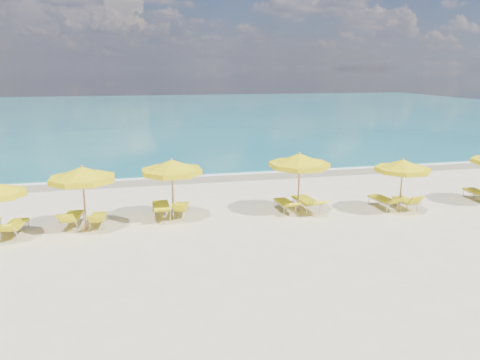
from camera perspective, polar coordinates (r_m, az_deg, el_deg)
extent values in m
plane|color=beige|center=(18.69, 1.02, -4.63)|extent=(120.00, 120.00, 0.00)
cube|color=#126169|center=(65.64, -9.14, 8.20)|extent=(120.00, 80.00, 0.30)
cube|color=tan|center=(25.67, -2.92, 0.38)|extent=(120.00, 2.60, 0.01)
cube|color=white|center=(26.44, -3.23, 0.76)|extent=(120.00, 1.20, 0.03)
cube|color=white|center=(34.78, -15.52, 3.35)|extent=(14.00, 0.36, 0.05)
cube|color=white|center=(43.42, 3.72, 5.74)|extent=(18.00, 0.30, 0.05)
cylinder|color=tan|center=(17.94, -18.47, -2.22)|extent=(0.07, 0.07, 2.33)
cone|color=yellow|center=(17.71, -18.70, 0.83)|extent=(3.12, 3.12, 0.47)
cylinder|color=yellow|center=(17.76, -18.65, 0.12)|extent=(3.14, 3.14, 0.19)
sphere|color=tan|center=(17.67, -18.76, 1.59)|extent=(0.10, 0.10, 0.10)
cylinder|color=tan|center=(18.43, -8.22, -1.23)|extent=(0.07, 0.07, 2.34)
cone|color=yellow|center=(18.21, -8.33, 1.76)|extent=(3.06, 3.06, 0.47)
cylinder|color=yellow|center=(18.26, -8.30, 1.05)|extent=(3.09, 3.09, 0.19)
sphere|color=tan|center=(18.17, -8.35, 2.49)|extent=(0.10, 0.10, 0.10)
cylinder|color=tan|center=(19.26, 7.16, -0.44)|extent=(0.08, 0.08, 2.42)
cone|color=yellow|center=(19.04, 7.25, 2.53)|extent=(3.23, 3.23, 0.48)
cylinder|color=yellow|center=(19.09, 7.23, 1.83)|extent=(3.26, 3.26, 0.19)
sphere|color=tan|center=(19.00, 7.27, 3.26)|extent=(0.11, 0.11, 0.11)
cylinder|color=tan|center=(20.30, 19.04, -0.73)|extent=(0.07, 0.07, 2.17)
cone|color=yellow|center=(20.10, 19.24, 1.79)|extent=(2.87, 2.87, 0.43)
cylinder|color=yellow|center=(20.15, 19.19, 1.20)|extent=(2.89, 2.89, 0.17)
sphere|color=tan|center=(20.06, 19.29, 2.40)|extent=(0.10, 0.10, 0.10)
cube|color=yellow|center=(18.56, -25.75, -4.91)|extent=(0.74, 1.38, 0.08)
cube|color=yellow|center=(17.70, -26.79, -5.26)|extent=(0.65, 0.62, 0.42)
cube|color=yellow|center=(18.75, -19.75, -4.15)|extent=(0.73, 1.38, 0.08)
cube|color=yellow|center=(17.86, -20.42, -4.38)|extent=(0.64, 0.59, 0.46)
cube|color=yellow|center=(18.49, -16.89, -4.33)|extent=(0.57, 1.19, 0.07)
cube|color=yellow|center=(17.70, -17.21, -4.54)|extent=(0.54, 0.49, 0.41)
cube|color=yellow|center=(19.09, -9.62, -3.13)|extent=(0.65, 1.44, 0.09)
cube|color=yellow|center=(18.07, -9.42, -3.61)|extent=(0.64, 0.66, 0.35)
cube|color=yellow|center=(19.13, -7.17, -3.22)|extent=(0.75, 1.27, 0.07)
cube|color=yellow|center=(18.31, -7.41, -3.32)|extent=(0.61, 0.54, 0.45)
cube|color=yellow|center=(19.65, 5.44, -2.70)|extent=(0.62, 1.25, 0.08)
cube|color=yellow|center=(18.84, 6.44, -3.05)|extent=(0.58, 0.59, 0.30)
cube|color=yellow|center=(19.86, 8.00, -2.42)|extent=(0.79, 1.49, 0.09)
cube|color=yellow|center=(18.95, 9.40, -2.82)|extent=(0.70, 0.72, 0.34)
cube|color=yellow|center=(20.84, 16.96, -2.22)|extent=(0.77, 1.38, 0.08)
cube|color=yellow|center=(20.12, 18.58, -2.38)|extent=(0.66, 0.64, 0.41)
cube|color=yellow|center=(21.15, 19.43, -2.31)|extent=(0.53, 1.16, 0.07)
cube|color=yellow|center=(20.48, 20.61, -2.33)|extent=(0.52, 0.43, 0.44)
cube|color=yellow|center=(23.65, 26.95, -1.29)|extent=(0.62, 1.33, 0.08)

